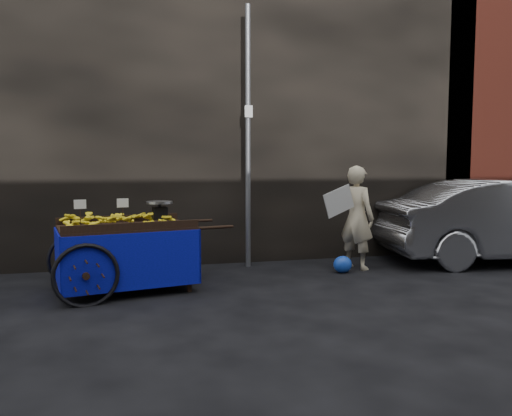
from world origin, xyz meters
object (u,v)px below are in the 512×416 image
object	(u,v)px
plastic_bag	(343,264)
parked_car	(509,221)
vendor	(356,217)
banana_cart	(122,233)

from	to	relation	value
plastic_bag	parked_car	distance (m)	3.01
vendor	parked_car	bearing A→B (deg)	-124.73
parked_car	plastic_bag	bearing A→B (deg)	100.17
banana_cart	plastic_bag	xyz separation A→B (m)	(3.13, 0.30, -0.62)
banana_cart	vendor	size ratio (longest dim) A/B	1.50
banana_cart	parked_car	size ratio (longest dim) A/B	0.58
banana_cart	plastic_bag	size ratio (longest dim) A/B	8.44
parked_car	vendor	bearing A→B (deg)	95.49
plastic_bag	parked_car	size ratio (longest dim) A/B	0.07
vendor	plastic_bag	xyz separation A→B (m)	(-0.31, -0.23, -0.66)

